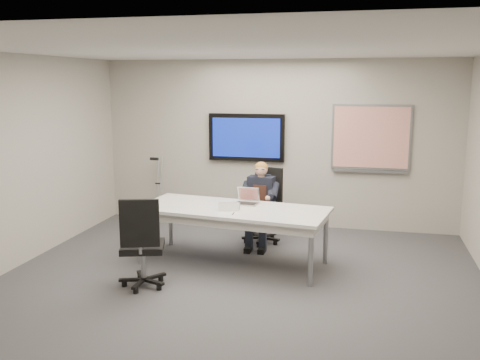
% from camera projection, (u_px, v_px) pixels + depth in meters
% --- Properties ---
extents(floor, '(6.00, 6.00, 0.02)m').
position_uv_depth(floor, '(233.00, 289.00, 6.38)').
color(floor, '#3B3C3E').
rests_on(floor, ground).
extents(ceiling, '(6.00, 6.00, 0.02)m').
position_uv_depth(ceiling, '(233.00, 48.00, 5.87)').
color(ceiling, silver).
rests_on(ceiling, wall_back).
extents(wall_back, '(6.00, 0.02, 2.80)m').
position_uv_depth(wall_back, '(276.00, 144.00, 9.00)').
color(wall_back, '#AAA599').
rests_on(wall_back, ground).
extents(wall_front, '(6.00, 0.02, 2.80)m').
position_uv_depth(wall_front, '(115.00, 256.00, 3.25)').
color(wall_front, '#AAA599').
rests_on(wall_front, ground).
extents(wall_left, '(0.02, 6.00, 2.80)m').
position_uv_depth(wall_left, '(5.00, 164.00, 6.80)').
color(wall_left, '#AAA599').
rests_on(wall_left, ground).
extents(conference_table, '(2.63, 1.36, 0.78)m').
position_uv_depth(conference_table, '(233.00, 214.00, 7.15)').
color(conference_table, white).
rests_on(conference_table, ground).
extents(tv_display, '(1.30, 0.09, 0.80)m').
position_uv_depth(tv_display, '(246.00, 137.00, 9.04)').
color(tv_display, black).
rests_on(tv_display, wall_back).
extents(whiteboard, '(1.25, 0.08, 1.10)m').
position_uv_depth(whiteboard, '(371.00, 138.00, 8.59)').
color(whiteboard, gray).
rests_on(whiteboard, wall_back).
extents(office_chair_far, '(0.67, 0.67, 1.14)m').
position_uv_depth(office_chair_far, '(263.00, 219.00, 8.19)').
color(office_chair_far, black).
rests_on(office_chair_far, ground).
extents(office_chair_near, '(0.67, 0.67, 1.13)m').
position_uv_depth(office_chair_near, '(143.00, 259.00, 6.37)').
color(office_chair_near, black).
rests_on(office_chair_near, ground).
extents(seated_person, '(0.41, 0.70, 1.26)m').
position_uv_depth(seated_person, '(259.00, 213.00, 7.93)').
color(seated_person, '#1C222E').
rests_on(seated_person, office_chair_far).
extents(crutch, '(0.26, 0.67, 1.24)m').
position_uv_depth(crutch, '(158.00, 188.00, 9.39)').
color(crutch, '#A1A3A9').
rests_on(crutch, ground).
extents(laptop, '(0.33, 0.31, 0.22)m').
position_uv_depth(laptop, '(247.00, 200.00, 7.37)').
color(laptop, '#AAAAAC').
rests_on(laptop, conference_table).
extents(name_tent, '(0.28, 0.12, 0.11)m').
position_uv_depth(name_tent, '(229.00, 206.00, 6.98)').
color(name_tent, silver).
rests_on(name_tent, conference_table).
extents(pen, '(0.02, 0.13, 0.01)m').
position_uv_depth(pen, '(233.00, 213.00, 6.81)').
color(pen, black).
rests_on(pen, conference_table).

